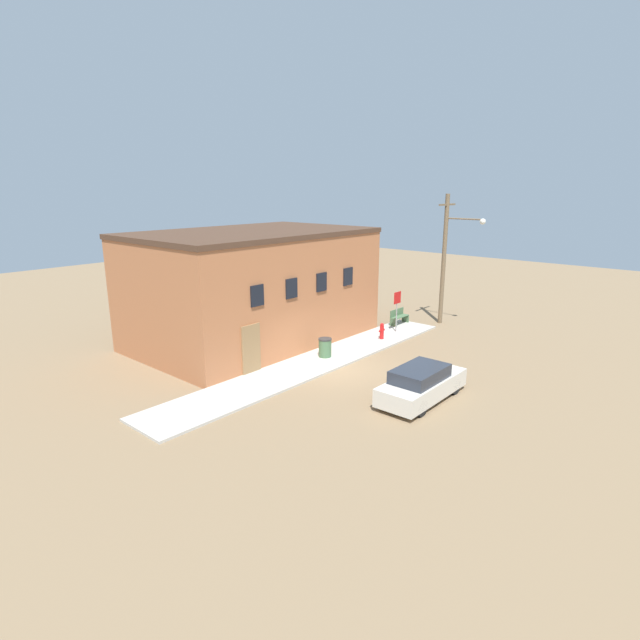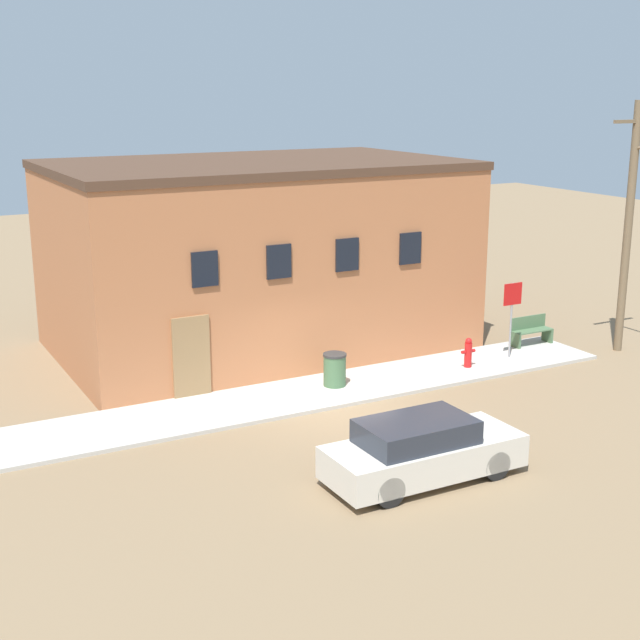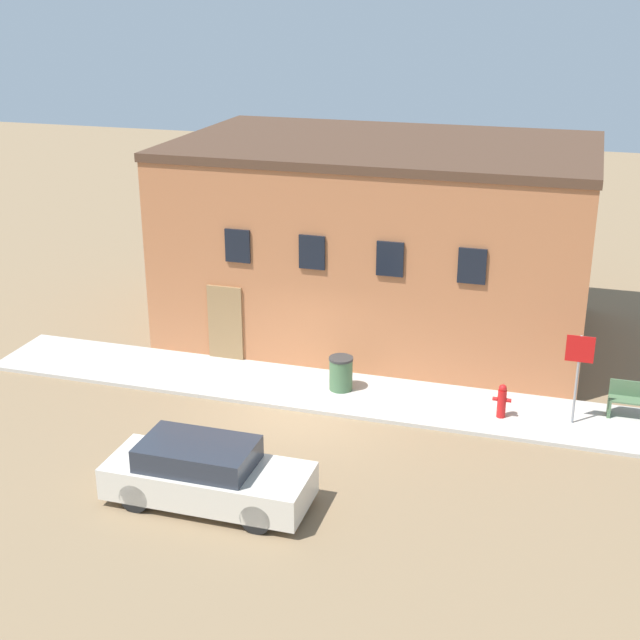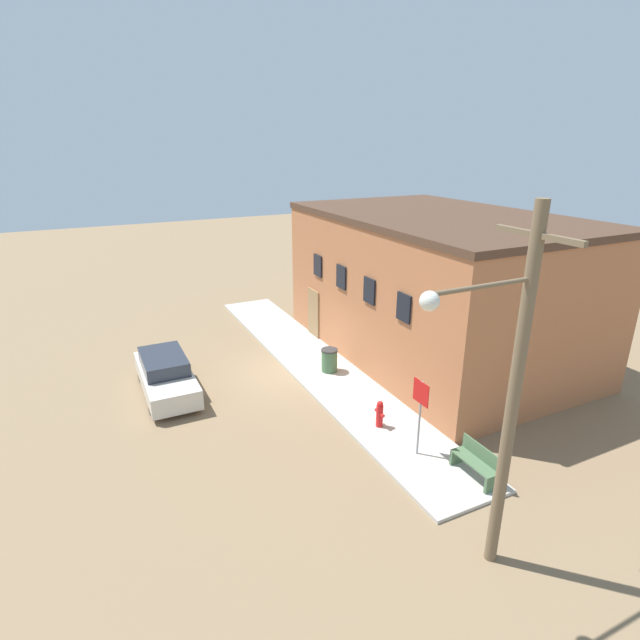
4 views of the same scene
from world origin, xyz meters
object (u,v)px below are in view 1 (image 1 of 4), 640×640
object	(u,v)px
stop_sign	(397,304)
trash_bin	(325,348)
bench	(399,317)
utility_pole	(447,255)
fire_hydrant	(382,331)
parked_car	(421,384)

from	to	relation	value
stop_sign	trash_bin	bearing A→B (deg)	177.85
bench	utility_pole	xyz separation A→B (m)	(2.15, -1.69, 3.53)
stop_sign	bench	bearing A→B (deg)	27.58
fire_hydrant	stop_sign	xyz separation A→B (m)	(1.66, 0.18, 1.13)
fire_hydrant	utility_pole	xyz separation A→B (m)	(5.28, -0.75, 3.52)
bench	parked_car	bearing A→B (deg)	-143.23
bench	parked_car	world-z (taller)	parked_car
fire_hydrant	bench	xyz separation A→B (m)	(3.13, 0.94, -0.01)
stop_sign	bench	distance (m)	2.01
trash_bin	utility_pole	xyz separation A→B (m)	(9.40, -1.14, 3.51)
trash_bin	utility_pole	world-z (taller)	utility_pole
fire_hydrant	parked_car	distance (m)	7.58
trash_bin	parked_car	world-z (taller)	parked_car
fire_hydrant	bench	bearing A→B (deg)	16.76
parked_car	utility_pole	bearing A→B (deg)	23.59
fire_hydrant	utility_pole	distance (m)	6.39
utility_pole	fire_hydrant	bearing A→B (deg)	171.92
stop_sign	parked_car	distance (m)	8.99
utility_pole	stop_sign	bearing A→B (deg)	165.66
utility_pole	parked_car	xyz separation A→B (m)	(-10.61, -4.63, -3.41)
trash_bin	parked_car	distance (m)	5.90
bench	trash_bin	distance (m)	7.27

